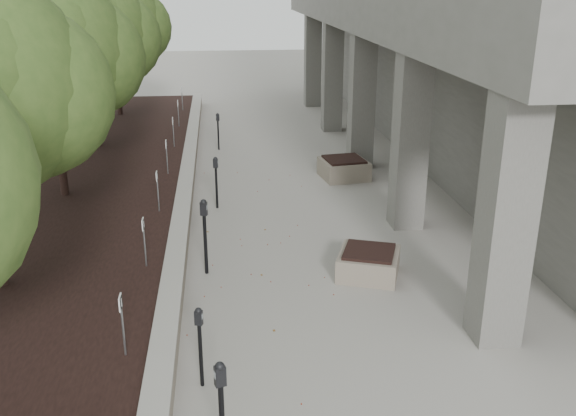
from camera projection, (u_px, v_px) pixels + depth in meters
ground at (291, 388)px, 8.99m from camera, size 90.00×90.00×0.00m
retaining_wall at (187, 184)px, 17.11m from camera, size 0.39×26.00×0.50m
planting_bed at (47, 190)px, 16.75m from camera, size 7.00×26.00×0.40m
crabapple_tree_3 at (51, 85)px, 14.89m from camera, size 4.60×4.00×5.44m
crabapple_tree_4 at (90, 60)px, 19.55m from camera, size 4.60×4.00×5.44m
crabapple_tree_5 at (114, 44)px, 24.22m from camera, size 4.60×4.00×5.44m
parking_sign_2 at (123, 326)px, 8.91m from camera, size 0.04×0.22×0.96m
parking_sign_3 at (145, 243)px, 11.71m from camera, size 0.04×0.22×0.96m
parking_sign_4 at (158, 192)px, 14.51m from camera, size 0.04×0.22×0.96m
parking_sign_5 at (167, 157)px, 17.31m from camera, size 0.04×0.22×0.96m
parking_sign_6 at (173, 132)px, 20.11m from camera, size 0.04×0.22×0.96m
parking_sign_7 at (178, 113)px, 22.91m from camera, size 0.04×0.22×0.96m
parking_sign_8 at (182, 99)px, 25.71m from camera, size 0.04×0.22×0.96m
parking_meter_1 at (222, 416)px, 7.28m from camera, size 0.17×0.14×1.48m
parking_meter_2 at (200, 347)px, 8.84m from camera, size 0.15×0.12×1.26m
parking_meter_3 at (205, 237)px, 12.23m from camera, size 0.18×0.15×1.55m
parking_meter_4 at (216, 183)px, 15.81m from camera, size 0.15×0.12×1.35m
parking_meter_5 at (218, 131)px, 21.27m from camera, size 0.14×0.12×1.26m
planter_front at (369, 263)px, 12.33m from camera, size 1.46×1.46×0.53m
planter_back at (344, 168)px, 18.37m from camera, size 1.43×1.43×0.59m
berry_scatter at (260, 248)px, 13.64m from camera, size 3.30×14.10×0.02m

